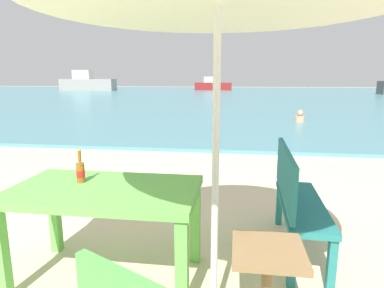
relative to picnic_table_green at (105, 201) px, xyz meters
The scene contains 8 objects.
sea_water 29.48m from the picnic_table_green, 88.75° to the left, with size 120.00×50.00×0.08m, color teal.
picnic_table_green is the anchor object (origin of this frame).
beer_bottle_amber 0.32m from the picnic_table_green, 159.68° to the left, with size 0.07×0.07×0.26m.
side_table_wood 1.27m from the picnic_table_green, 15.88° to the right, with size 0.44×0.44×0.54m.
bench_teal_center 1.63m from the picnic_table_green, 22.66° to the left, with size 0.41×1.21×0.95m.
swimmer_person 9.87m from the picnic_table_green, 71.31° to the left, with size 0.34×0.34×0.41m.
boat_ferry 40.67m from the picnic_table_green, 115.76° to the left, with size 6.82×1.86×2.48m.
boat_fishing_trawler 39.61m from the picnic_table_green, 93.08° to the left, with size 4.65×1.27×1.69m.
Camera 1 is at (0.32, -1.65, 1.56)m, focal length 30.09 mm.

